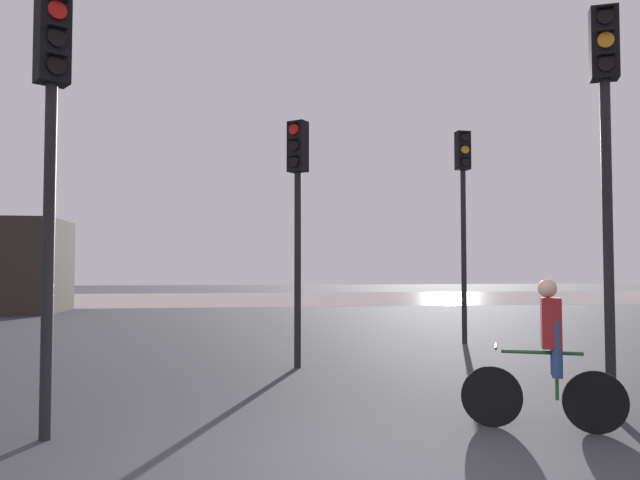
{
  "coord_description": "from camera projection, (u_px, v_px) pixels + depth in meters",
  "views": [
    {
      "loc": [
        -0.91,
        -5.11,
        1.74
      ],
      "look_at": [
        0.5,
        5.0,
        2.2
      ],
      "focal_mm": 35.0,
      "sensor_mm": 36.0,
      "label": 1
    }
  ],
  "objects": [
    {
      "name": "traffic_light_near_left",
      "position": [
        51.0,
        131.0,
        6.45
      ],
      "size": [
        0.4,
        0.42,
        4.55
      ],
      "rotation": [
        0.0,
        0.0,
        3.72
      ],
      "color": "black",
      "rests_on": "ground"
    },
    {
      "name": "traffic_light_far_right",
      "position": [
        463.0,
        197.0,
        14.55
      ],
      "size": [
        0.33,
        0.35,
        4.94
      ],
      "rotation": [
        0.0,
        0.0,
        3.19
      ],
      "color": "black",
      "rests_on": "ground"
    },
    {
      "name": "traffic_light_center",
      "position": [
        298.0,
        195.0,
        10.98
      ],
      "size": [
        0.41,
        0.42,
        4.34
      ],
      "rotation": [
        0.0,
        0.0,
        2.47
      ],
      "color": "black",
      "rests_on": "ground"
    },
    {
      "name": "traffic_light_near_right",
      "position": [
        606.0,
        131.0,
        7.61
      ],
      "size": [
        0.39,
        0.41,
        4.95
      ],
      "rotation": [
        0.0,
        0.0,
        2.73
      ],
      "color": "black",
      "rests_on": "ground"
    },
    {
      "name": "cyclist",
      "position": [
        548.0,
        354.0,
        6.7
      ],
      "size": [
        1.58,
        0.78,
        1.62
      ],
      "rotation": [
        0.0,
        0.0,
        1.15
      ],
      "color": "black",
      "rests_on": "ground"
    },
    {
      "name": "water_strip",
      "position": [
        249.0,
        298.0,
        35.55
      ],
      "size": [
        80.0,
        16.0,
        0.01
      ],
      "primitive_type": "cube",
      "color": "#9E937F",
      "rests_on": "ground"
    }
  ]
}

